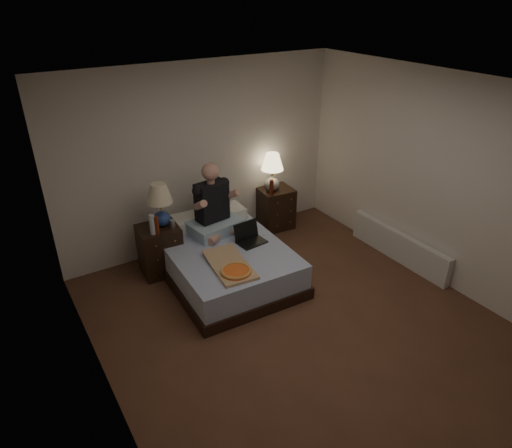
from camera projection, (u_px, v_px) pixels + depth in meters
floor at (300, 325)px, 4.97m from camera, size 4.00×4.50×0.00m
ceiling at (313, 92)px, 3.81m from camera, size 4.00×4.50×0.00m
wall_back at (202, 158)px, 6.07m from camera, size 4.00×0.00×2.50m
wall_left at (96, 290)px, 3.45m from camera, size 0.00×4.50×2.50m
wall_right at (441, 182)px, 5.33m from camera, size 0.00×4.50×2.50m
bed at (225, 262)px, 5.70m from camera, size 1.43×1.86×0.45m
nightstand_left at (160, 250)px, 5.77m from camera, size 0.53×0.48×0.64m
nightstand_right at (275, 208)px, 6.87m from camera, size 0.51×0.47×0.62m
lamp_left at (160, 205)px, 5.53m from camera, size 0.34×0.34×0.56m
lamp_right at (272, 172)px, 6.56m from camera, size 0.34×0.34×0.56m
water_bottle at (152, 225)px, 5.42m from camera, size 0.07×0.07×0.25m
soda_can at (173, 224)px, 5.60m from camera, size 0.07×0.07×0.10m
beer_bottle_left at (157, 225)px, 5.43m from camera, size 0.06×0.06×0.23m
beer_bottle_right at (271, 187)px, 6.49m from camera, size 0.06×0.06×0.23m
person at (214, 199)px, 5.70m from camera, size 0.73×0.61×0.93m
laptop at (252, 234)px, 5.61m from camera, size 0.36×0.31×0.24m
pizza_box at (236, 272)px, 5.02m from camera, size 0.49×0.80×0.08m
radiator at (398, 246)px, 6.08m from camera, size 0.10×1.60×0.40m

